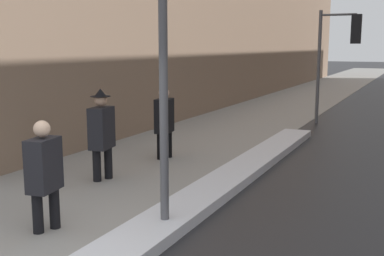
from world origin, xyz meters
TOP-DOWN VIEW (x-y plane):
  - sidewalk_slab at (-2.00, 15.00)m, footprint 4.00×80.00m
  - snow_bank_curb at (0.23, 4.60)m, footprint 0.75×10.28m
  - lamp_post at (0.27, 1.73)m, footprint 0.28×0.28m
  - traffic_light_near at (0.96, 12.09)m, footprint 1.31×0.32m
  - pedestrian_trailing at (-1.19, 1.00)m, footprint 0.38×0.55m
  - pedestrian_nearside at (-2.02, 3.44)m, footprint 0.41×0.59m
  - pedestrian_with_shoulder_bag at (-1.83, 5.54)m, footprint 0.40×0.76m

SIDE VIEW (x-z plane):
  - sidewalk_slab at x=-2.00m, z-range 0.00..0.01m
  - snow_bank_curb at x=0.23m, z-range 0.00..0.17m
  - pedestrian_trailing at x=-1.19m, z-range 0.09..1.64m
  - pedestrian_with_shoulder_bag at x=-1.83m, z-range 0.09..1.71m
  - pedestrian_nearside at x=-2.02m, z-range 0.08..1.84m
  - traffic_light_near at x=0.96m, z-range 0.81..4.47m
  - lamp_post at x=0.27m, z-range 0.48..5.36m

